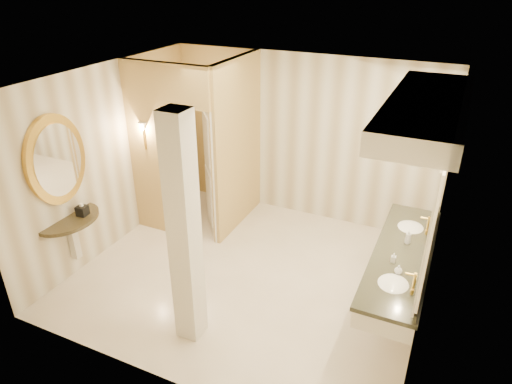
% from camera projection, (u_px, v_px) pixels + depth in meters
% --- Properties ---
extents(floor, '(4.50, 4.50, 0.00)m').
position_uv_depth(floor, '(250.00, 274.00, 6.38)').
color(floor, white).
rests_on(floor, ground).
extents(ceiling, '(4.50, 4.50, 0.00)m').
position_uv_depth(ceiling, '(248.00, 80.00, 5.17)').
color(ceiling, silver).
rests_on(ceiling, wall_back).
extents(wall_back, '(4.50, 0.02, 2.70)m').
position_uv_depth(wall_back, '(302.00, 138.00, 7.40)').
color(wall_back, silver).
rests_on(wall_back, floor).
extents(wall_front, '(4.50, 0.02, 2.70)m').
position_uv_depth(wall_front, '(155.00, 275.00, 4.15)').
color(wall_front, silver).
rests_on(wall_front, floor).
extents(wall_left, '(0.02, 4.00, 2.70)m').
position_uv_depth(wall_left, '(110.00, 159.00, 6.62)').
color(wall_left, silver).
rests_on(wall_left, floor).
extents(wall_right, '(0.02, 4.00, 2.70)m').
position_uv_depth(wall_right, '(437.00, 225.00, 4.93)').
color(wall_right, silver).
rests_on(wall_right, floor).
extents(toilet_closet, '(1.50, 1.55, 2.70)m').
position_uv_depth(toilet_closet, '(209.00, 146.00, 6.96)').
color(toilet_closet, tan).
rests_on(toilet_closet, floor).
extents(wall_sconce, '(0.14, 0.14, 0.42)m').
position_uv_depth(wall_sconce, '(143.00, 128.00, 6.67)').
color(wall_sconce, gold).
rests_on(wall_sconce, toilet_closet).
extents(vanity, '(0.75, 2.54, 2.09)m').
position_uv_depth(vanity, '(415.00, 195.00, 4.96)').
color(vanity, beige).
rests_on(vanity, floor).
extents(console_shelf, '(0.91, 0.91, 1.90)m').
position_uv_depth(console_shelf, '(61.00, 186.00, 5.83)').
color(console_shelf, black).
rests_on(console_shelf, floor).
extents(pillar, '(0.27, 0.27, 2.70)m').
position_uv_depth(pillar, '(184.00, 234.00, 4.78)').
color(pillar, beige).
rests_on(pillar, floor).
extents(tissue_box, '(0.15, 0.15, 0.13)m').
position_uv_depth(tissue_box, '(82.00, 211.00, 6.07)').
color(tissue_box, black).
rests_on(tissue_box, console_shelf).
extents(toilet, '(0.52, 0.82, 0.79)m').
position_uv_depth(toilet, '(228.00, 184.00, 8.05)').
color(toilet, white).
rests_on(toilet, floor).
extents(soap_bottle_a, '(0.05, 0.05, 0.12)m').
position_uv_depth(soap_bottle_a, '(394.00, 258.00, 5.11)').
color(soap_bottle_a, beige).
rests_on(soap_bottle_a, vanity).
extents(soap_bottle_b, '(0.10, 0.10, 0.11)m').
position_uv_depth(soap_bottle_b, '(399.00, 269.00, 4.92)').
color(soap_bottle_b, silver).
rests_on(soap_bottle_b, vanity).
extents(soap_bottle_c, '(0.07, 0.07, 0.18)m').
position_uv_depth(soap_bottle_c, '(408.00, 237.00, 5.44)').
color(soap_bottle_c, '#C6B28C').
rests_on(soap_bottle_c, vanity).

